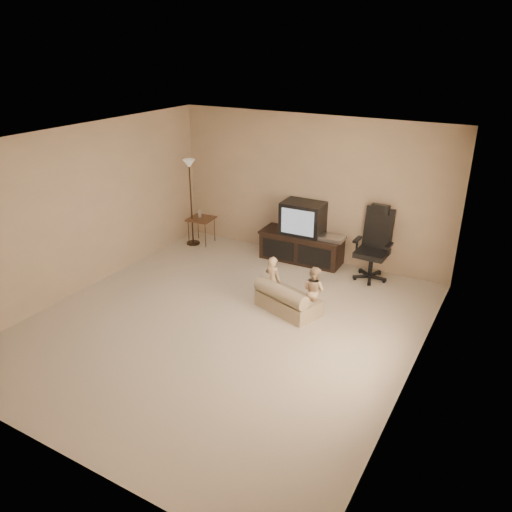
% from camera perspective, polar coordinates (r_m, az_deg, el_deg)
% --- Properties ---
extents(floor, '(5.50, 5.50, 0.00)m').
position_cam_1_polar(floor, '(6.96, -3.60, -7.72)').
color(floor, beige).
rests_on(floor, ground).
extents(room_shell, '(5.50, 5.50, 5.50)m').
position_cam_1_polar(room_shell, '(6.31, -3.95, 4.16)').
color(room_shell, white).
rests_on(room_shell, floor).
extents(tv_stand, '(1.51, 0.61, 1.07)m').
position_cam_1_polar(tv_stand, '(8.73, 5.34, 2.18)').
color(tv_stand, black).
rests_on(tv_stand, floor).
extents(office_chair, '(0.59, 0.61, 1.21)m').
position_cam_1_polar(office_chair, '(8.28, 13.26, 0.33)').
color(office_chair, black).
rests_on(office_chair, floor).
extents(side_table, '(0.50, 0.50, 0.68)m').
position_cam_1_polar(side_table, '(9.53, -6.30, 4.25)').
color(side_table, brown).
rests_on(side_table, floor).
extents(floor_lamp, '(0.25, 0.25, 1.63)m').
position_cam_1_polar(floor_lamp, '(9.29, -7.54, 8.21)').
color(floor_lamp, '#322416').
rests_on(floor_lamp, floor).
extents(child_sofa, '(1.01, 0.75, 0.44)m').
position_cam_1_polar(child_sofa, '(7.17, 3.47, -5.06)').
color(child_sofa, tan).
rests_on(child_sofa, floor).
extents(toddler_left, '(0.30, 0.24, 0.75)m').
position_cam_1_polar(toddler_left, '(7.30, 1.93, -2.79)').
color(toddler_left, tan).
rests_on(toddler_left, floor).
extents(toddler_right, '(0.39, 0.28, 0.72)m').
position_cam_1_polar(toddler_right, '(7.09, 6.62, -3.90)').
color(toddler_right, tan).
rests_on(toddler_right, floor).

